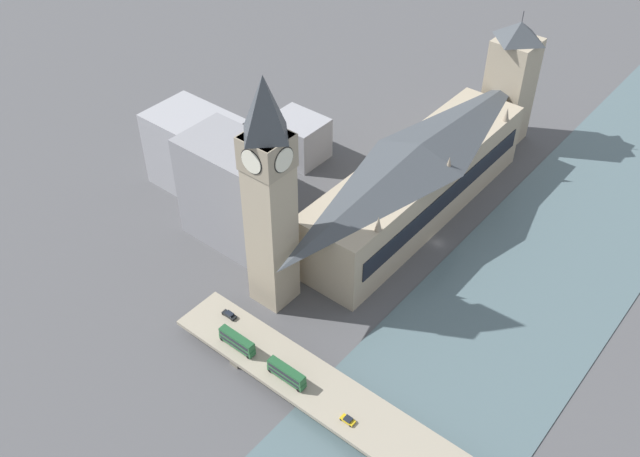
% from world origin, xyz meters
% --- Properties ---
extents(ground_plane, '(600.00, 600.00, 0.00)m').
position_xyz_m(ground_plane, '(0.00, 0.00, 0.00)').
color(ground_plane, '#4C4C4F').
extents(river_water, '(54.67, 360.00, 0.30)m').
position_xyz_m(river_water, '(-33.34, 0.00, 0.15)').
color(river_water, '#4C6066').
rests_on(river_water, ground_plane).
extents(parliament_hall, '(24.10, 101.58, 29.02)m').
position_xyz_m(parliament_hall, '(14.82, -8.00, 14.43)').
color(parliament_hall, tan).
rests_on(parliament_hall, ground_plane).
extents(clock_tower, '(12.15, 12.15, 74.92)m').
position_xyz_m(clock_tower, '(25.65, 52.27, 39.92)').
color(clock_tower, tan).
rests_on(clock_tower, ground_plane).
extents(victoria_tower, '(15.27, 15.27, 52.98)m').
position_xyz_m(victoria_tower, '(14.87, -70.43, 24.49)').
color(victoria_tower, tan).
rests_on(victoria_tower, ground_plane).
extents(road_bridge, '(141.34, 15.46, 4.72)m').
position_xyz_m(road_bridge, '(-33.34, 73.48, 3.79)').
color(road_bridge, gray).
rests_on(road_bridge, ground_plane).
extents(double_decker_bus_mid, '(11.77, 2.53, 4.59)m').
position_xyz_m(double_decker_bus_mid, '(-0.69, 76.67, 7.25)').
color(double_decker_bus_mid, '#235B33').
rests_on(double_decker_bus_mid, road_bridge).
extents(double_decker_bus_rear, '(11.76, 2.47, 4.65)m').
position_xyz_m(double_decker_bus_rear, '(17.07, 76.98, 7.28)').
color(double_decker_bus_rear, '#235B33').
rests_on(double_decker_bus_rear, road_bridge).
extents(car_northbound_mid, '(4.63, 1.74, 1.52)m').
position_xyz_m(car_northbound_mid, '(26.91, 70.25, 5.47)').
color(car_northbound_mid, black).
rests_on(car_northbound_mid, road_bridge).
extents(car_northbound_tail, '(3.83, 1.93, 1.33)m').
position_xyz_m(car_northbound_tail, '(-21.12, 76.86, 5.37)').
color(car_northbound_tail, gold).
rests_on(car_northbound_tail, road_bridge).
extents(city_block_west, '(20.13, 16.81, 16.44)m').
position_xyz_m(city_block_west, '(69.03, -9.52, 8.22)').
color(city_block_west, '#939399').
rests_on(city_block_west, ground_plane).
extents(city_block_center, '(30.43, 21.00, 36.30)m').
position_xyz_m(city_block_center, '(55.57, 38.64, 18.15)').
color(city_block_center, gray).
rests_on(city_block_center, ground_plane).
extents(city_block_east, '(32.35, 21.94, 28.28)m').
position_xyz_m(city_block_east, '(85.21, 26.90, 14.14)').
color(city_block_east, '#939399').
rests_on(city_block_east, ground_plane).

